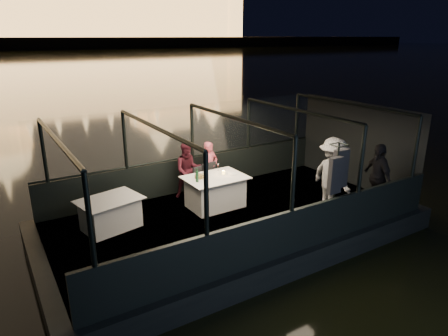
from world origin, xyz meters
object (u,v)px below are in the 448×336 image
chair_port_right (213,181)px  person_woman_coral (210,165)px  dining_table_aft (110,212)px  person_man_maroon (188,169)px  dining_table_central (215,192)px  passenger_dark (377,176)px  passenger_stripe (332,178)px  wine_bottle (197,176)px  chair_port_left (203,183)px  coat_stand (335,192)px

chair_port_right → person_woman_coral: (0.11, 0.33, 0.30)m
dining_table_aft → person_man_maroon: 2.38m
dining_table_central → dining_table_aft: (-2.50, 0.18, 0.00)m
passenger_dark → passenger_stripe: bearing=-95.9°
dining_table_central → passenger_dark: bearing=-33.5°
wine_bottle → passenger_stripe: bearing=-30.8°
chair_port_left → passenger_stripe: (2.21, -2.22, 0.40)m
person_man_maroon → wine_bottle: bearing=-87.4°
dining_table_aft → passenger_dark: 6.15m
chair_port_left → person_man_maroon: size_ratio=0.57×
chair_port_right → passenger_dark: (2.94, -2.67, 0.40)m
chair_port_left → passenger_stripe: passenger_stripe is taller
person_woman_coral → passenger_dark: passenger_dark is taller
chair_port_right → passenger_stripe: (1.92, -2.22, 0.40)m
chair_port_left → dining_table_aft: bearing=177.2°
chair_port_left → passenger_stripe: 3.16m
coat_stand → wine_bottle: coat_stand is taller
coat_stand → wine_bottle: size_ratio=6.10×
passenger_dark → person_man_maroon: bearing=-113.5°
chair_port_left → passenger_stripe: bearing=-56.6°
person_woman_coral → person_man_maroon: size_ratio=0.95×
chair_port_left → chair_port_right: size_ratio=0.95×
dining_table_aft → chair_port_left: (2.46, 0.38, 0.06)m
dining_table_central → passenger_stripe: (2.17, -1.67, 0.47)m
chair_port_right → coat_stand: coat_stand is taller
person_woman_coral → passenger_stripe: passenger_stripe is taller
coat_stand → passenger_stripe: (0.70, 0.74, -0.05)m
chair_port_right → passenger_stripe: size_ratio=0.48×
chair_port_right → wine_bottle: wine_bottle is taller
wine_bottle → person_man_maroon: bearing=75.3°
chair_port_right → passenger_dark: 3.99m
chair_port_left → wine_bottle: wine_bottle is taller
chair_port_right → wine_bottle: size_ratio=2.72×
coat_stand → chair_port_right: bearing=112.4°
person_woman_coral → wine_bottle: bearing=-146.3°
coat_stand → passenger_dark: size_ratio=1.20×
passenger_dark → dining_table_central: bearing=-105.9°
chair_port_right → person_man_maroon: bearing=141.0°
dining_table_central → chair_port_left: 0.56m
dining_table_aft → wine_bottle: wine_bottle is taller
dining_table_central → coat_stand: bearing=-58.6°
chair_port_right → wine_bottle: (-0.77, -0.62, 0.47)m
chair_port_left → chair_port_right: chair_port_right is taller
passenger_stripe → passenger_dark: size_ratio=1.11×
passenger_stripe → passenger_dark: passenger_stripe is taller
passenger_dark → wine_bottle: (-3.71, 2.04, 0.06)m
wine_bottle → coat_stand: bearing=-49.7°
chair_port_right → coat_stand: bearing=-72.6°
person_man_maroon → passenger_stripe: 3.54m
dining_table_central → wine_bottle: size_ratio=4.52×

